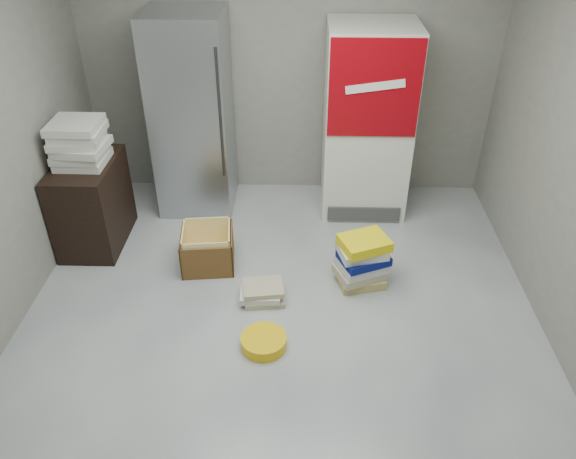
% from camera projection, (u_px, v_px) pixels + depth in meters
% --- Properties ---
extents(ground, '(5.00, 5.00, 0.00)m').
position_uv_depth(ground, '(278.00, 355.00, 4.04)').
color(ground, '#B8B8B4').
rests_on(ground, ground).
extents(room_shell, '(4.04, 5.04, 2.82)m').
position_uv_depth(room_shell, '(275.00, 122.00, 3.04)').
color(room_shell, gray).
rests_on(room_shell, ground).
extents(steel_fridge, '(0.70, 0.72, 1.90)m').
position_uv_depth(steel_fridge, '(192.00, 115.00, 5.30)').
color(steel_fridge, '#AEB0B6').
rests_on(steel_fridge, ground).
extents(coke_cooler, '(0.80, 0.73, 1.80)m').
position_uv_depth(coke_cooler, '(367.00, 122.00, 5.28)').
color(coke_cooler, silver).
rests_on(coke_cooler, ground).
extents(wood_shelf, '(0.50, 0.80, 0.80)m').
position_uv_depth(wood_shelf, '(92.00, 203.00, 5.02)').
color(wood_shelf, black).
rests_on(wood_shelf, ground).
extents(supply_box_stack, '(0.45, 0.43, 0.39)m').
position_uv_depth(supply_box_stack, '(79.00, 143.00, 4.69)').
color(supply_box_stack, silver).
rests_on(supply_box_stack, wood_shelf).
extents(phonebook_stack_main, '(0.48, 0.43, 0.46)m').
position_uv_depth(phonebook_stack_main, '(362.00, 261.00, 4.59)').
color(phonebook_stack_main, tan).
rests_on(phonebook_stack_main, ground).
extents(phonebook_stack_side, '(0.37, 0.29, 0.14)m').
position_uv_depth(phonebook_stack_side, '(263.00, 293.00, 4.50)').
color(phonebook_stack_side, tan).
rests_on(phonebook_stack_side, ground).
extents(cardboard_box, '(0.49, 0.49, 0.36)m').
position_uv_depth(cardboard_box, '(208.00, 250.00, 4.86)').
color(cardboard_box, yellow).
rests_on(cardboard_box, ground).
extents(bucket_lid, '(0.42, 0.42, 0.09)m').
position_uv_depth(bucket_lid, '(264.00, 342.00, 4.09)').
color(bucket_lid, yellow).
rests_on(bucket_lid, ground).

